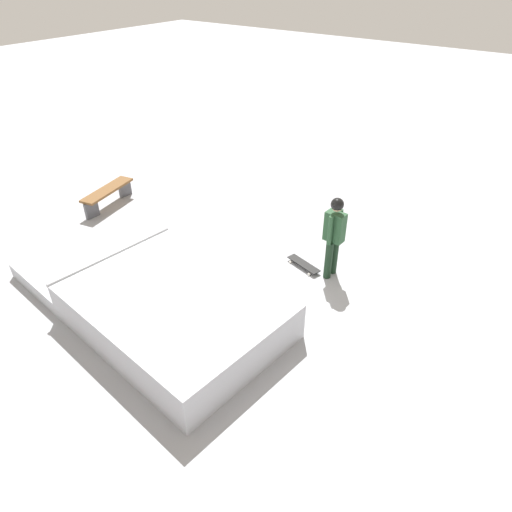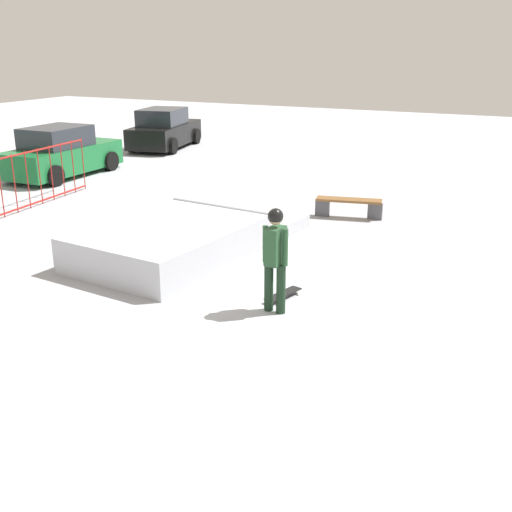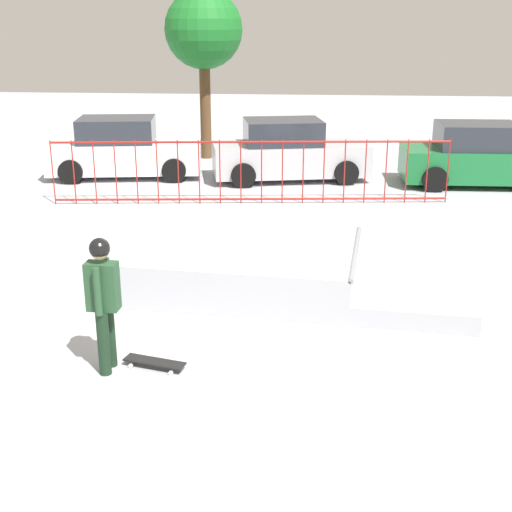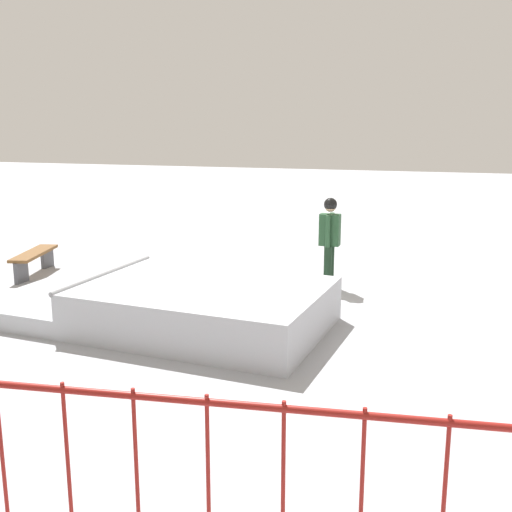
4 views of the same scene
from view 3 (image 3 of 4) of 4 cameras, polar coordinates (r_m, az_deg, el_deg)
name	(u,v)px [view 3 (image 3 of 4)]	position (r m, az deg, el deg)	size (l,w,h in m)	color
ground_plane	(218,301)	(10.85, -3.14, -3.71)	(60.00, 60.00, 0.00)	#A8AAB2
skate_ramp	(272,270)	(11.23, 1.32, -1.14)	(5.64, 3.14, 0.74)	#B0B3BB
skater	(103,295)	(8.61, -12.41, -3.13)	(0.39, 0.44, 1.73)	black
skateboard	(154,362)	(8.94, -8.31, -8.58)	(0.82, 0.41, 0.09)	black
perimeter_fence	(251,171)	(16.33, -0.40, 6.95)	(9.20, 0.94, 1.50)	maroon
parked_car_white	(124,150)	(19.55, -10.79, 8.52)	(4.30, 2.36, 1.60)	white
parked_car_silver	(288,152)	(18.89, 2.66, 8.47)	(4.35, 2.53, 1.60)	#B7B7BC
parked_car_green	(481,157)	(19.11, 17.94, 7.69)	(4.13, 1.98, 1.60)	#196B33
distant_tree	(204,31)	(21.59, -4.31, 17.87)	(2.31, 2.31, 4.98)	brown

